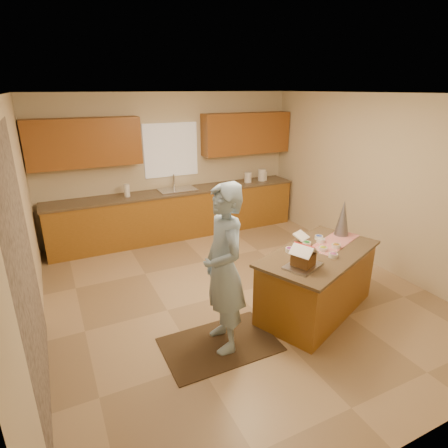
{
  "coord_description": "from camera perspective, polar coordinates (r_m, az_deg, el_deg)",
  "views": [
    {
      "loc": [
        -2.19,
        -4.1,
        2.76
      ],
      "look_at": [
        -0.1,
        0.2,
        1.0
      ],
      "focal_mm": 29.66,
      "sensor_mm": 36.0,
      "label": 1
    }
  ],
  "objects": [
    {
      "name": "stone_accent",
      "position": [
        3.64,
        -28.14,
        -6.88
      ],
      "size": [
        0.0,
        2.5,
        2.5
      ],
      "primitive_type": "plane",
      "rotation": [
        1.57,
        0.0,
        1.57
      ],
      "color": "gray",
      "rests_on": "wall_left"
    },
    {
      "name": "back_counter_top",
      "position": [
        7.15,
        -7.21,
        4.98
      ],
      "size": [
        4.85,
        0.63,
        0.04
      ],
      "primitive_type": "cube",
      "color": "brown",
      "rests_on": "back_counter_base"
    },
    {
      "name": "wall_left",
      "position": [
        4.34,
        -28.48,
        -1.27
      ],
      "size": [
        5.5,
        5.5,
        0.0
      ],
      "primitive_type": "plane",
      "color": "beige",
      "rests_on": "floor"
    },
    {
      "name": "faucet",
      "position": [
        7.28,
        -7.73,
        6.53
      ],
      "size": [
        0.03,
        0.03,
        0.28
      ],
      "primitive_type": "cylinder",
      "color": "silver",
      "rests_on": "back_counter_top"
    },
    {
      "name": "island_base",
      "position": [
        4.97,
        14.09,
        -8.79
      ],
      "size": [
        1.83,
        1.4,
        0.8
      ],
      "primitive_type": "cube",
      "rotation": [
        0.0,
        0.0,
        0.4
      ],
      "color": "#90571D",
      "rests_on": "floor"
    },
    {
      "name": "window_curtain",
      "position": [
        7.25,
        -8.18,
        11.21
      ],
      "size": [
        1.05,
        0.03,
        1.0
      ],
      "primitive_type": "cube",
      "color": "white",
      "rests_on": "wall_back"
    },
    {
      "name": "baking_tray",
      "position": [
        4.35,
        12.03,
        -6.33
      ],
      "size": [
        0.51,
        0.45,
        0.02
      ],
      "primitive_type": "cube",
      "rotation": [
        0.0,
        0.0,
        0.4
      ],
      "color": "silver",
      "rests_on": "island_top"
    },
    {
      "name": "back_counter_base",
      "position": [
        7.28,
        -7.05,
        1.49
      ],
      "size": [
        4.8,
        0.6,
        0.88
      ],
      "primitive_type": "cube",
      "color": "#90571D",
      "rests_on": "floor"
    },
    {
      "name": "wall_back",
      "position": [
        7.33,
        -8.14,
        8.92
      ],
      "size": [
        5.5,
        5.5,
        0.0
      ],
      "primitive_type": "plane",
      "color": "beige",
      "rests_on": "floor"
    },
    {
      "name": "gingerbread_house",
      "position": [
        4.3,
        12.13,
        -5.04
      ],
      "size": [
        0.33,
        0.33,
        0.26
      ],
      "color": "#573816",
      "rests_on": "baking_tray"
    },
    {
      "name": "island_top",
      "position": [
        4.78,
        14.52,
        -4.38
      ],
      "size": [
        1.93,
        1.49,
        0.04
      ],
      "primitive_type": "cube",
      "rotation": [
        0.0,
        0.0,
        0.4
      ],
      "color": "brown",
      "rests_on": "island_base"
    },
    {
      "name": "candy_bowls",
      "position": [
        4.87,
        14.11,
        -3.33
      ],
      "size": [
        0.71,
        0.64,
        0.05
      ],
      "color": "blue",
      "rests_on": "island_top"
    },
    {
      "name": "ceiling",
      "position": [
        4.65,
        2.32,
        19.47
      ],
      "size": [
        5.5,
        5.5,
        0.0
      ],
      "primitive_type": "plane",
      "color": "silver",
      "rests_on": "floor"
    },
    {
      "name": "cookbook",
      "position": [
        5.0,
        11.82,
        -1.8
      ],
      "size": [
        0.25,
        0.22,
        0.09
      ],
      "primitive_type": "cube",
      "rotation": [
        -1.13,
        0.0,
        0.4
      ],
      "color": "white",
      "rests_on": "island_top"
    },
    {
      "name": "canister_b",
      "position": [
        7.9,
        5.86,
        7.56
      ],
      "size": [
        0.17,
        0.17,
        0.24
      ],
      "primitive_type": "cylinder",
      "color": "white",
      "rests_on": "back_counter_top"
    },
    {
      "name": "wall_right",
      "position": [
        6.38,
        22.46,
        5.93
      ],
      "size": [
        5.5,
        5.5,
        0.0
      ],
      "primitive_type": "plane",
      "color": "beige",
      "rests_on": "floor"
    },
    {
      "name": "wall_front",
      "position": [
        2.93,
        28.68,
        -11.28
      ],
      "size": [
        5.5,
        5.5,
        0.0
      ],
      "primitive_type": "plane",
      "color": "beige",
      "rests_on": "floor"
    },
    {
      "name": "tinsel_tree",
      "position": [
        5.31,
        17.85,
        0.89
      ],
      "size": [
        0.26,
        0.26,
        0.5
      ],
      "primitive_type": "cone",
      "rotation": [
        0.0,
        0.0,
        0.4
      ],
      "color": "#B0B1BD",
      "rests_on": "island_top"
    },
    {
      "name": "floor",
      "position": [
        5.4,
        1.91,
        -10.51
      ],
      "size": [
        5.5,
        5.5,
        0.0
      ],
      "primitive_type": "plane",
      "color": "tan",
      "rests_on": "ground"
    },
    {
      "name": "canister_a",
      "position": [
        7.73,
        3.7,
        7.21
      ],
      "size": [
        0.15,
        0.15,
        0.21
      ],
      "primitive_type": "cylinder",
      "color": "white",
      "rests_on": "back_counter_top"
    },
    {
      "name": "canister_c",
      "position": [
        7.93,
        6.18,
        7.39
      ],
      "size": [
        0.13,
        0.13,
        0.19
      ],
      "primitive_type": "cylinder",
      "color": "white",
      "rests_on": "back_counter_top"
    },
    {
      "name": "upper_cabinet_left",
      "position": [
        6.75,
        -20.72,
        11.64
      ],
      "size": [
        1.85,
        0.35,
        0.8
      ],
      "primitive_type": "cube",
      "color": "#94471F",
      "rests_on": "wall_back"
    },
    {
      "name": "table_runner",
      "position": [
        5.12,
        16.65,
        -2.67
      ],
      "size": [
        0.97,
        0.66,
        0.01
      ],
      "primitive_type": "cube",
      "rotation": [
        0.0,
        0.0,
        0.4
      ],
      "color": "red",
      "rests_on": "island_top"
    },
    {
      "name": "upper_cabinet_right",
      "position": [
        7.69,
        3.44,
        13.77
      ],
      "size": [
        1.85,
        0.35,
        0.8
      ],
      "primitive_type": "cube",
      "color": "#94471F",
      "rests_on": "wall_back"
    },
    {
      "name": "boy",
      "position": [
        3.95,
        -0.03,
        -6.99
      ],
      "size": [
        0.52,
        0.73,
        1.88
      ],
      "primitive_type": "imported",
      "rotation": [
        0.0,
        0.0,
        -1.68
      ],
      "color": "#96B9D5",
      "rests_on": "rug"
    },
    {
      "name": "rug",
      "position": [
        4.45,
        -0.64,
        -18.05
      ],
      "size": [
        1.28,
        0.83,
        0.01
      ],
      "primitive_type": "cube",
      "color": "black",
      "rests_on": "floor"
    },
    {
      "name": "sink",
      "position": [
        7.15,
        -7.21,
        4.9
      ],
      "size": [
        0.7,
        0.45,
        0.12
      ],
      "primitive_type": "cube",
      "color": "silver",
      "rests_on": "back_counter_top"
    },
    {
      "name": "paper_towel",
      "position": [
        6.88,
        -14.76,
        5.02
      ],
      "size": [
        0.1,
        0.1,
        0.23
      ],
      "primitive_type": "cylinder",
      "color": "white",
      "rests_on": "back_counter_top"
    }
  ]
}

